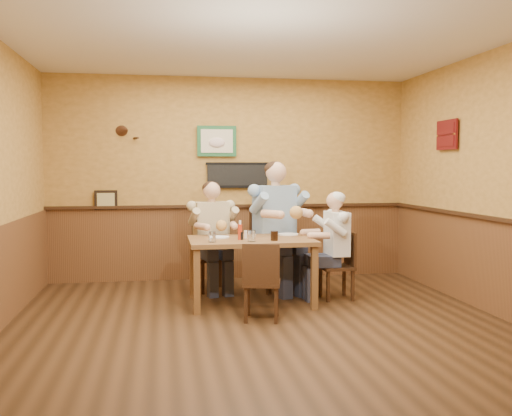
{
  "coord_description": "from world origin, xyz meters",
  "views": [
    {
      "loc": [
        -0.96,
        -5.42,
        1.55
      ],
      "look_at": [
        0.09,
        0.88,
        1.1
      ],
      "focal_mm": 40.0,
      "sensor_mm": 36.0,
      "label": 1
    }
  ],
  "objects_px": {
    "water_glass_mid": "(252,236)",
    "pepper_shaker": "(242,236)",
    "diner_white_elder": "(337,251)",
    "dining_table": "(251,247)",
    "chair_back_left": "(211,257)",
    "salt_shaker": "(246,235)",
    "diner_tan_shirt": "(211,242)",
    "water_glass_left": "(212,237)",
    "diner_blue_polo": "(274,233)",
    "cola_tumbler": "(274,236)",
    "hot_sauce_bottle": "(240,231)",
    "chair_right_end": "(336,265)",
    "chair_back_right": "(274,250)",
    "chair_near_side": "(262,281)"
  },
  "relations": [
    {
      "from": "water_glass_mid",
      "to": "pepper_shaker",
      "type": "distance_m",
      "value": 0.19
    },
    {
      "from": "water_glass_mid",
      "to": "diner_white_elder",
      "type": "bearing_deg",
      "value": 18.13
    },
    {
      "from": "dining_table",
      "to": "chair_back_left",
      "type": "bearing_deg",
      "value": 116.56
    },
    {
      "from": "dining_table",
      "to": "salt_shaker",
      "type": "bearing_deg",
      "value": 174.86
    },
    {
      "from": "diner_tan_shirt",
      "to": "water_glass_left",
      "type": "height_order",
      "value": "diner_tan_shirt"
    },
    {
      "from": "diner_blue_polo",
      "to": "chair_back_left",
      "type": "bearing_deg",
      "value": 151.12
    },
    {
      "from": "cola_tumbler",
      "to": "hot_sauce_bottle",
      "type": "bearing_deg",
      "value": 159.56
    },
    {
      "from": "water_glass_left",
      "to": "water_glass_mid",
      "type": "xyz_separation_m",
      "value": [
        0.43,
        -0.02,
        0.0
      ]
    },
    {
      "from": "chair_right_end",
      "to": "hot_sauce_bottle",
      "type": "distance_m",
      "value": 1.27
    },
    {
      "from": "chair_right_end",
      "to": "cola_tumbler",
      "type": "height_order",
      "value": "cola_tumbler"
    },
    {
      "from": "dining_table",
      "to": "hot_sauce_bottle",
      "type": "distance_m",
      "value": 0.25
    },
    {
      "from": "chair_back_left",
      "to": "diner_white_elder",
      "type": "relative_size",
      "value": 0.76
    },
    {
      "from": "hot_sauce_bottle",
      "to": "cola_tumbler",
      "type": "bearing_deg",
      "value": -20.44
    },
    {
      "from": "dining_table",
      "to": "hot_sauce_bottle",
      "type": "xyz_separation_m",
      "value": [
        -0.14,
        -0.09,
        0.19
      ]
    },
    {
      "from": "dining_table",
      "to": "diner_blue_polo",
      "type": "relative_size",
      "value": 0.96
    },
    {
      "from": "chair_right_end",
      "to": "salt_shaker",
      "type": "bearing_deg",
      "value": -87.53
    },
    {
      "from": "diner_blue_polo",
      "to": "cola_tumbler",
      "type": "xyz_separation_m",
      "value": [
        -0.18,
        -0.87,
        0.07
      ]
    },
    {
      "from": "chair_back_right",
      "to": "diner_blue_polo",
      "type": "xyz_separation_m",
      "value": [
        0.0,
        0.0,
        0.22
      ]
    },
    {
      "from": "chair_right_end",
      "to": "diner_tan_shirt",
      "type": "relative_size",
      "value": 0.64
    },
    {
      "from": "dining_table",
      "to": "diner_tan_shirt",
      "type": "bearing_deg",
      "value": 116.56
    },
    {
      "from": "chair_back_left",
      "to": "diner_white_elder",
      "type": "xyz_separation_m",
      "value": [
        1.42,
        -0.69,
        0.14
      ]
    },
    {
      "from": "dining_table",
      "to": "chair_right_end",
      "type": "xyz_separation_m",
      "value": [
        1.04,
        0.08,
        -0.26
      ]
    },
    {
      "from": "chair_back_left",
      "to": "hot_sauce_bottle",
      "type": "distance_m",
      "value": 0.99
    },
    {
      "from": "chair_back_left",
      "to": "chair_back_right",
      "type": "height_order",
      "value": "chair_back_right"
    },
    {
      "from": "chair_near_side",
      "to": "salt_shaker",
      "type": "distance_m",
      "value": 0.81
    },
    {
      "from": "hot_sauce_bottle",
      "to": "dining_table",
      "type": "bearing_deg",
      "value": 33.44
    },
    {
      "from": "dining_table",
      "to": "water_glass_left",
      "type": "relative_size",
      "value": 11.84
    },
    {
      "from": "diner_blue_polo",
      "to": "diner_tan_shirt",
      "type": "bearing_deg",
      "value": 151.12
    },
    {
      "from": "pepper_shaker",
      "to": "water_glass_mid",
      "type": "bearing_deg",
      "value": -63.33
    },
    {
      "from": "cola_tumbler",
      "to": "hot_sauce_bottle",
      "type": "xyz_separation_m",
      "value": [
        -0.36,
        0.14,
        0.04
      ]
    },
    {
      "from": "water_glass_mid",
      "to": "pepper_shaker",
      "type": "bearing_deg",
      "value": 116.67
    },
    {
      "from": "chair_back_left",
      "to": "chair_back_right",
      "type": "xyz_separation_m",
      "value": [
        0.79,
        -0.13,
        0.08
      ]
    },
    {
      "from": "diner_white_elder",
      "to": "salt_shaker",
      "type": "xyz_separation_m",
      "value": [
        -1.1,
        -0.07,
        0.23
      ]
    },
    {
      "from": "chair_back_left",
      "to": "water_glass_mid",
      "type": "height_order",
      "value": "water_glass_mid"
    },
    {
      "from": "water_glass_mid",
      "to": "chair_near_side",
      "type": "bearing_deg",
      "value": -85.03
    },
    {
      "from": "chair_back_left",
      "to": "chair_near_side",
      "type": "height_order",
      "value": "chair_back_left"
    },
    {
      "from": "chair_back_left",
      "to": "water_glass_mid",
      "type": "xyz_separation_m",
      "value": [
        0.35,
        -1.05,
        0.38
      ]
    },
    {
      "from": "diner_tan_shirt",
      "to": "cola_tumbler",
      "type": "distance_m",
      "value": 1.18
    },
    {
      "from": "chair_back_right",
      "to": "water_glass_left",
      "type": "distance_m",
      "value": 1.28
    },
    {
      "from": "diner_blue_polo",
      "to": "hot_sauce_bottle",
      "type": "relative_size",
      "value": 7.53
    },
    {
      "from": "chair_right_end",
      "to": "chair_near_side",
      "type": "xyz_separation_m",
      "value": [
        -1.03,
        -0.78,
        0.0
      ]
    },
    {
      "from": "chair_back_right",
      "to": "hot_sauce_bottle",
      "type": "relative_size",
      "value": 5.27
    },
    {
      "from": "dining_table",
      "to": "diner_blue_polo",
      "type": "bearing_deg",
      "value": 58.06
    },
    {
      "from": "water_glass_left",
      "to": "pepper_shaker",
      "type": "xyz_separation_m",
      "value": [
        0.34,
        0.15,
        -0.02
      ]
    },
    {
      "from": "diner_blue_polo",
      "to": "hot_sauce_bottle",
      "type": "height_order",
      "value": "diner_blue_polo"
    },
    {
      "from": "chair_back_right",
      "to": "chair_near_side",
      "type": "relative_size",
      "value": 1.28
    },
    {
      "from": "diner_blue_polo",
      "to": "salt_shaker",
      "type": "xyz_separation_m",
      "value": [
        -0.46,
        -0.64,
        0.06
      ]
    },
    {
      "from": "diner_tan_shirt",
      "to": "salt_shaker",
      "type": "height_order",
      "value": "diner_tan_shirt"
    },
    {
      "from": "chair_back_right",
      "to": "salt_shaker",
      "type": "height_order",
      "value": "chair_back_right"
    },
    {
      "from": "dining_table",
      "to": "salt_shaker",
      "type": "distance_m",
      "value": 0.15
    }
  ]
}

